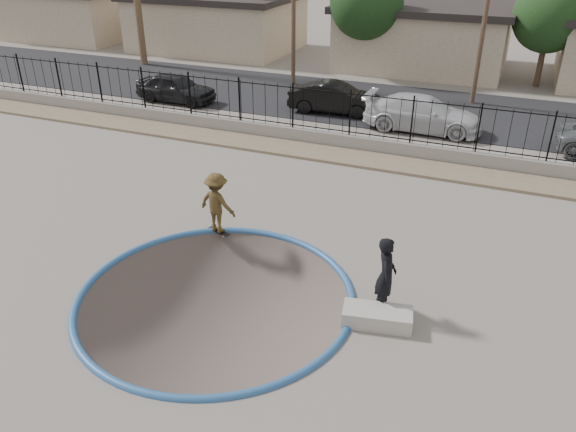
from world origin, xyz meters
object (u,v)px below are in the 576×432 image
(videographer, at_px, (386,275))
(car_c, at_px, (423,114))
(car_a, at_px, (176,88))
(car_b, at_px, (335,98))
(skateboard, at_px, (219,231))
(concrete_ledge, at_px, (377,317))
(skater, at_px, (217,206))

(videographer, xyz_separation_m, car_c, (-1.63, 13.60, -0.20))
(car_a, distance_m, car_b, 8.33)
(skateboard, bearing_deg, concrete_ledge, -5.21)
(car_c, bearing_deg, skater, 161.84)
(skateboard, bearing_deg, skater, -71.70)
(car_b, distance_m, car_c, 4.55)
(skater, distance_m, car_b, 12.81)
(car_a, bearing_deg, videographer, -131.72)
(concrete_ledge, xyz_separation_m, car_b, (-6.06, 15.19, 0.57))
(skateboard, height_order, car_a, car_a)
(concrete_ledge, distance_m, car_a, 19.93)
(car_a, relative_size, car_b, 0.95)
(videographer, distance_m, car_a, 19.52)
(skateboard, height_order, concrete_ledge, concrete_ledge)
(videographer, height_order, car_b, videographer)
(videographer, distance_m, car_b, 15.81)
(car_a, relative_size, car_c, 0.80)
(videographer, bearing_deg, skateboard, 58.49)
(skateboard, height_order, car_c, car_c)
(car_a, bearing_deg, concrete_ledge, -132.95)
(skater, height_order, car_b, skater)
(skateboard, relative_size, videographer, 0.42)
(skater, xyz_separation_m, car_c, (3.88, 11.79, -0.13))
(concrete_ledge, relative_size, car_a, 0.38)
(car_a, xyz_separation_m, car_b, (8.22, 1.30, 0.01))
(skater, relative_size, skateboard, 2.22)
(concrete_ledge, relative_size, car_c, 0.31)
(skater, height_order, videographer, videographer)
(skater, height_order, car_c, skater)
(skater, bearing_deg, skateboard, -81.42)
(skater, distance_m, videographer, 5.80)
(videographer, bearing_deg, car_b, 9.24)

